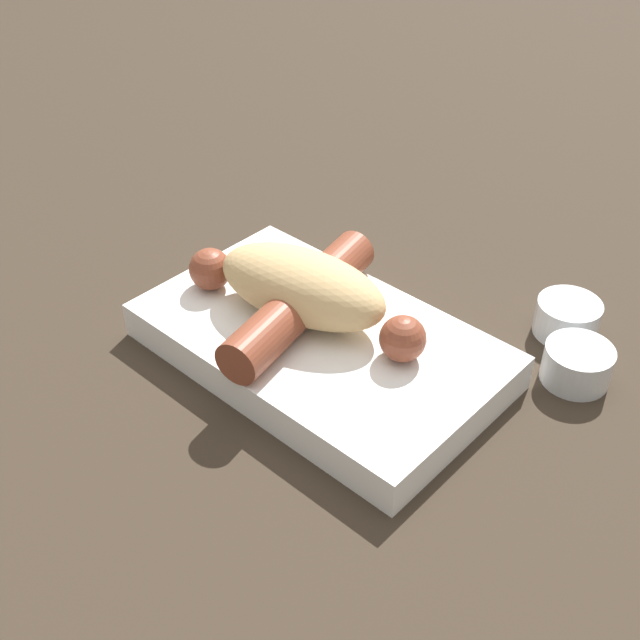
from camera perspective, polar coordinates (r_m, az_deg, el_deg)
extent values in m
plane|color=#33281E|center=(0.64, 0.00, -2.87)|extent=(3.00, 3.00, 0.00)
cube|color=white|center=(0.63, 0.00, -1.81)|extent=(0.28, 0.17, 0.03)
ellipsoid|color=tan|center=(0.62, -1.31, 2.44)|extent=(0.15, 0.09, 0.05)
cylinder|color=brown|center=(0.62, -1.36, 1.30)|extent=(0.07, 0.18, 0.04)
sphere|color=brown|center=(0.59, 5.91, -1.33)|extent=(0.04, 0.04, 0.04)
sphere|color=brown|center=(0.66, -7.81, 3.61)|extent=(0.04, 0.04, 0.04)
cylinder|color=#F99E4C|center=(0.68, -1.58, 3.28)|extent=(0.03, 0.03, 0.00)
cylinder|color=orange|center=(0.69, -2.40, 3.79)|extent=(0.02, 0.02, 0.00)
cylinder|color=silver|center=(0.64, 17.81, -3.02)|extent=(0.05, 0.05, 0.03)
cylinder|color=maroon|center=(0.65, 17.67, -3.61)|extent=(0.04, 0.04, 0.01)
cylinder|color=silver|center=(0.69, 17.17, 0.14)|extent=(0.05, 0.05, 0.03)
cylinder|color=maroon|center=(0.69, 17.04, -0.43)|extent=(0.04, 0.04, 0.01)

